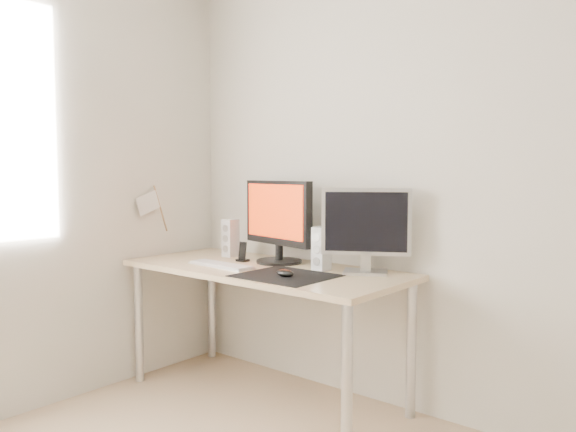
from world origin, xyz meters
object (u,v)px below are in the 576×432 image
Objects in this scene: speaker_right at (321,249)px; phone_dock at (243,255)px; main_monitor at (278,218)px; mouse at (285,273)px; second_monitor at (366,226)px; speaker_left at (230,238)px; keyboard at (221,265)px; desk at (264,281)px.

speaker_right reaches higher than phone_dock.
speaker_right is (0.33, -0.04, -0.14)m from main_monitor.
main_monitor reaches higher than speaker_right.
speaker_right is at bearing 86.16° from mouse.
main_monitor is 0.56m from second_monitor.
speaker_left is at bearing 177.09° from speaker_right.
main_monitor is (-0.32, 0.31, 0.23)m from mouse.
desk is at bearing 35.25° from keyboard.
speaker_right is 0.54× the size of keyboard.
keyboard is at bearing -119.52° from main_monitor.
main_monitor reaches higher than keyboard.
speaker_left reaches higher than desk.
second_monitor is 1.90× the size of speaker_left.
speaker_right is 0.57m from keyboard.
keyboard is 3.75× the size of phone_dock.
second_monitor is 3.85× the size of phone_dock.
desk is 14.17× the size of phone_dock.
mouse is at bearing -44.59° from main_monitor.
phone_dock reaches higher than mouse.
speaker_right is at bearing -6.61° from main_monitor.
speaker_right is at bearing -163.20° from second_monitor.
second_monitor is at bearing 54.11° from mouse.
desk is 0.26m from phone_dock.
second_monitor is (0.53, 0.18, 0.32)m from desk.
speaker_right is (-0.23, -0.07, -0.13)m from second_monitor.
main_monitor is (-0.03, 0.15, 0.33)m from desk.
phone_dock is at bearing 98.40° from keyboard.
phone_dock is at bearing -155.40° from main_monitor.
desk is at bearing -15.94° from phone_dock.
speaker_left is (-0.94, -0.03, -0.13)m from second_monitor.
keyboard is at bearing -156.31° from second_monitor.
phone_dock is at bearing -174.63° from speaker_right.
main_monitor is at bearing 173.39° from speaker_right.
second_monitor is at bearing 23.69° from keyboard.
speaker_right is (0.30, 0.11, 0.19)m from desk.
second_monitor is 1.03× the size of keyboard.
second_monitor reaches higher than desk.
phone_dock is (0.19, -0.09, -0.08)m from speaker_left.
mouse is at bearing -125.89° from second_monitor.
mouse is at bearing -23.68° from phone_dock.
speaker_left is at bearing 127.26° from keyboard.
mouse is 0.44× the size of speaker_right.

